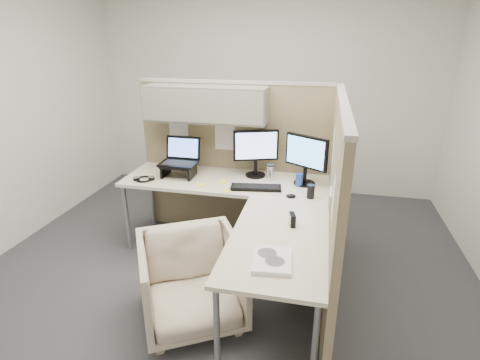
% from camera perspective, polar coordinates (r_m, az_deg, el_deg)
% --- Properties ---
extents(ground, '(4.50, 4.50, 0.00)m').
position_cam_1_polar(ground, '(3.50, -2.58, -14.43)').
color(ground, '#333337').
rests_on(ground, ground).
extents(partition_back, '(2.00, 0.36, 1.63)m').
position_cam_1_polar(partition_back, '(3.83, -2.74, 6.89)').
color(partition_back, '#887A59').
rests_on(partition_back, ground).
extents(partition_right, '(0.07, 2.03, 1.63)m').
position_cam_1_polar(partition_right, '(2.94, 14.00, -3.98)').
color(partition_right, '#887A59').
rests_on(partition_right, ground).
extents(desk, '(2.00, 1.98, 0.73)m').
position_cam_1_polar(desk, '(3.24, -0.06, -3.50)').
color(desk, beige).
rests_on(desk, ground).
extents(office_chair, '(0.96, 0.94, 0.74)m').
position_cam_1_polar(office_chair, '(2.87, -7.42, -14.53)').
color(office_chair, '#BFAB98').
rests_on(office_chair, ground).
extents(monitor_left, '(0.43, 0.20, 0.47)m').
position_cam_1_polar(monitor_left, '(3.65, 2.43, 4.68)').
color(monitor_left, black).
rests_on(monitor_left, desk).
extents(monitor_right, '(0.39, 0.26, 0.47)m').
position_cam_1_polar(monitor_right, '(3.49, 10.03, 3.60)').
color(monitor_right, black).
rests_on(monitor_right, desk).
extents(laptop_station, '(0.35, 0.30, 0.37)m').
position_cam_1_polar(laptop_station, '(3.75, -9.18, 2.75)').
color(laptop_station, black).
rests_on(laptop_station, desk).
extents(keyboard, '(0.47, 0.22, 0.02)m').
position_cam_1_polar(keyboard, '(3.42, 2.43, -1.15)').
color(keyboard, black).
rests_on(keyboard, desk).
extents(mouse, '(0.09, 0.07, 0.03)m').
position_cam_1_polar(mouse, '(3.26, 7.78, -2.41)').
color(mouse, black).
rests_on(mouse, desk).
extents(travel_mug, '(0.08, 0.08, 0.16)m').
position_cam_1_polar(travel_mug, '(3.60, 4.63, 1.15)').
color(travel_mug, silver).
rests_on(travel_mug, desk).
extents(soda_can_green, '(0.07, 0.07, 0.12)m').
position_cam_1_polar(soda_can_green, '(3.26, 10.73, -1.73)').
color(soda_can_green, black).
rests_on(soda_can_green, desk).
extents(soda_can_silver, '(0.07, 0.07, 0.12)m').
position_cam_1_polar(soda_can_silver, '(3.50, 9.02, 0.01)').
color(soda_can_silver, '#1E3FA5').
rests_on(soda_can_silver, desk).
extents(sticky_note_d, '(0.08, 0.08, 0.01)m').
position_cam_1_polar(sticky_note_d, '(3.58, -2.62, -0.23)').
color(sticky_note_d, yellow).
rests_on(sticky_note_d, desk).
extents(sticky_note_b, '(0.09, 0.09, 0.01)m').
position_cam_1_polar(sticky_note_b, '(3.37, -2.02, -1.63)').
color(sticky_note_b, yellow).
rests_on(sticky_note_b, desk).
extents(sticky_note_a, '(0.08, 0.08, 0.01)m').
position_cam_1_polar(sticky_note_a, '(3.51, -5.88, -0.76)').
color(sticky_note_a, yellow).
rests_on(sticky_note_a, desk).
extents(headphones, '(0.20, 0.20, 0.03)m').
position_cam_1_polar(headphones, '(3.74, -14.42, 0.18)').
color(headphones, black).
rests_on(headphones, desk).
extents(paper_stack, '(0.26, 0.32, 0.03)m').
position_cam_1_polar(paper_stack, '(2.36, 4.92, -12.08)').
color(paper_stack, white).
rests_on(paper_stack, desk).
extents(desk_clock, '(0.06, 0.10, 0.09)m').
position_cam_1_polar(desk_clock, '(2.78, 7.94, -6.00)').
color(desk_clock, black).
rests_on(desk_clock, desk).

